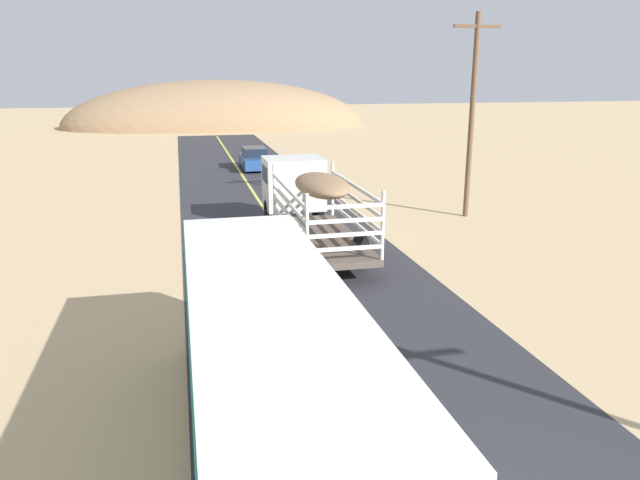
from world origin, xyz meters
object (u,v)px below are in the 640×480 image
car_far (255,159)px  power_pole_mid (472,111)px  bus (270,374)px  livestock_truck (303,193)px

car_far → power_pole_mid: bearing=-64.6°
car_far → power_pole_mid: size_ratio=0.49×
car_far → power_pole_mid: (7.82, -16.48, 4.10)m
bus → power_pole_mid: (11.61, 16.43, 3.05)m
livestock_truck → bus: size_ratio=0.97×
bus → power_pole_mid: bearing=54.7°
livestock_truck → car_far: size_ratio=2.20×
livestock_truck → bus: bearing=-103.6°
bus → car_far: bearing=83.4°
livestock_truck → car_far: 18.29m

